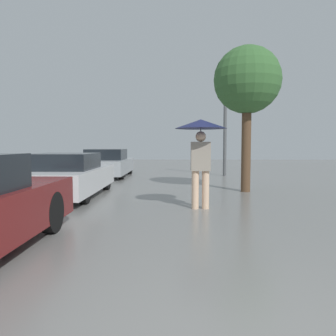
# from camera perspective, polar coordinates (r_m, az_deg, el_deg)

# --- Properties ---
(pedestrian) EXTENTS (1.12, 1.12, 1.94)m
(pedestrian) POSITION_cam_1_polar(r_m,az_deg,el_deg) (7.11, 5.72, 5.30)
(pedestrian) COLOR beige
(pedestrian) RESTS_ON ground_plane
(parked_car_middle) EXTENTS (1.84, 4.07, 1.17)m
(parked_car_middle) POSITION_cam_1_polar(r_m,az_deg,el_deg) (9.36, -17.30, -1.30)
(parked_car_middle) COLOR silver
(parked_car_middle) RESTS_ON ground_plane
(parked_car_farthest) EXTENTS (1.83, 4.10, 1.22)m
(parked_car_farthest) POSITION_cam_1_polar(r_m,az_deg,el_deg) (14.82, -10.50, 0.75)
(parked_car_farthest) COLOR #9EA3A8
(parked_car_farthest) RESTS_ON ground_plane
(tree) EXTENTS (1.96, 1.96, 4.28)m
(tree) POSITION_cam_1_polar(r_m,az_deg,el_deg) (10.18, 13.63, 14.40)
(tree) COLOR brown
(tree) RESTS_ON ground_plane
(street_lamp) EXTENTS (0.38, 0.38, 4.36)m
(street_lamp) POSITION_cam_1_polar(r_m,az_deg,el_deg) (15.10, 9.94, 9.45)
(street_lamp) COLOR #515456
(street_lamp) RESTS_ON ground_plane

